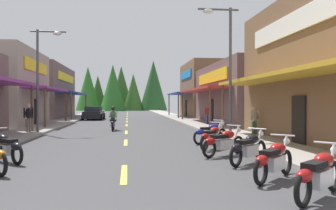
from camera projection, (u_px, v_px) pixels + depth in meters
name	position (u px, v px, depth m)	size (l,w,h in m)	color
ground	(127.00, 123.00, 31.90)	(9.36, 92.31, 0.10)	#424244
sidewalk_left	(61.00, 122.00, 31.21)	(2.50, 92.31, 0.12)	gray
sidewalk_right	(190.00, 121.00, 32.59)	(2.50, 92.31, 0.12)	#9E9991
centerline_dashes	(127.00, 120.00, 34.97)	(0.16, 65.69, 0.01)	#E0C64C
storefront_left_far	(27.00, 92.00, 39.91)	(10.69, 13.94, 6.07)	brown
storefront_right_middle	(259.00, 94.00, 29.52)	(10.19, 13.50, 5.09)	brown
storefront_right_far	(220.00, 90.00, 42.32)	(10.35, 9.99, 6.64)	brown
streetlamp_left	(43.00, 66.00, 19.78)	(2.02, 0.30, 6.03)	#474C51
streetlamp_right	(225.00, 54.00, 16.70)	(2.02, 0.30, 6.45)	#474C51
motorcycle_parked_right_0	(319.00, 174.00, 6.44)	(1.73, 1.42, 1.04)	black
motorcycle_parked_right_1	(274.00, 159.00, 8.05)	(1.61, 1.55, 1.04)	black
motorcycle_parked_right_2	(248.00, 148.00, 10.15)	(1.66, 1.50, 1.04)	black
motorcycle_parked_right_3	(224.00, 142.00, 11.67)	(1.84, 1.27, 1.04)	black
motorcycle_parked_right_4	(212.00, 137.00, 13.39)	(1.40, 1.75, 1.04)	black
motorcycle_parked_right_5	(210.00, 133.00, 15.20)	(1.84, 1.26, 1.04)	black
motorcycle_parked_left_3	(5.00, 147.00, 10.40)	(1.55, 1.62, 1.04)	black
rider_cruising_lead	(113.00, 120.00, 22.26)	(0.60, 2.14, 1.57)	black
pedestrian_browsing	(208.00, 114.00, 27.07)	(0.55, 0.36, 1.64)	#333F8C
pedestrian_waiting	(28.00, 116.00, 19.93)	(0.57, 0.28, 1.76)	#726659
pedestrian_strolling	(254.00, 119.00, 18.22)	(0.54, 0.37, 1.61)	#3F593F
parked_car_curbside	(94.00, 113.00, 36.13)	(2.15, 4.34, 1.40)	black
treeline_backdrop	(122.00, 88.00, 78.50)	(20.62, 12.90, 11.42)	#305223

